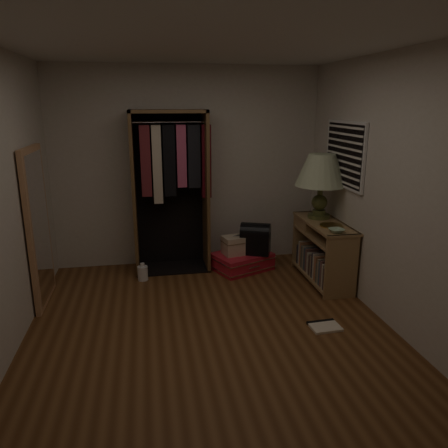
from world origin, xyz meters
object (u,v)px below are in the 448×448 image
(pink_suitcase, at_px, (242,261))
(train_case, at_px, (236,245))
(console_bookshelf, at_px, (321,249))
(white_jug, at_px, (143,273))
(open_wardrobe, at_px, (173,177))
(floor_mirror, at_px, (38,227))
(black_bag, at_px, (255,238))
(table_lamp, at_px, (321,172))

(pink_suitcase, xyz_separation_m, train_case, (-0.08, -0.00, 0.23))
(console_bookshelf, xyz_separation_m, white_jug, (-2.18, 0.36, -0.30))
(open_wardrobe, distance_m, floor_mirror, 1.72)
(open_wardrobe, bearing_deg, white_jug, -139.10)
(black_bag, xyz_separation_m, white_jug, (-1.46, -0.11, -0.34))
(pink_suitcase, distance_m, black_bag, 0.36)
(console_bookshelf, height_order, train_case, console_bookshelf)
(floor_mirror, relative_size, white_jug, 7.70)
(black_bag, bearing_deg, console_bookshelf, -10.85)
(console_bookshelf, bearing_deg, white_jug, 170.64)
(console_bookshelf, bearing_deg, train_case, 152.85)
(console_bookshelf, relative_size, train_case, 2.81)
(floor_mirror, relative_size, train_case, 4.27)
(train_case, xyz_separation_m, table_lamp, (0.97, -0.33, 0.98))
(console_bookshelf, distance_m, table_lamp, 0.95)
(train_case, bearing_deg, console_bookshelf, -40.30)
(table_lamp, bearing_deg, train_case, 161.06)
(train_case, bearing_deg, black_bag, -19.19)
(floor_mirror, xyz_separation_m, pink_suitcase, (2.35, 0.54, -0.74))
(open_wardrobe, xyz_separation_m, floor_mirror, (-1.49, -0.77, -0.37))
(train_case, relative_size, white_jug, 1.80)
(table_lamp, xyz_separation_m, white_jug, (-2.18, 0.20, -1.23))
(pink_suitcase, distance_m, table_lamp, 1.54)
(black_bag, bearing_deg, floor_mirror, -146.27)
(table_lamp, bearing_deg, pink_suitcase, 159.26)
(console_bookshelf, height_order, black_bag, console_bookshelf)
(train_case, xyz_separation_m, black_bag, (0.25, -0.03, 0.09))
(train_case, bearing_deg, table_lamp, -32.09)
(pink_suitcase, bearing_deg, train_case, 159.90)
(pink_suitcase, bearing_deg, table_lamp, -44.15)
(console_bookshelf, bearing_deg, floor_mirror, -179.27)
(pink_suitcase, relative_size, table_lamp, 1.12)
(train_case, bearing_deg, white_jug, 173.23)
(black_bag, relative_size, white_jug, 2.00)
(floor_mirror, distance_m, white_jug, 1.36)
(console_bookshelf, relative_size, black_bag, 2.53)
(console_bookshelf, height_order, pink_suitcase, console_bookshelf)
(table_lamp, bearing_deg, black_bag, 157.02)
(open_wardrobe, height_order, black_bag, open_wardrobe)
(console_bookshelf, distance_m, pink_suitcase, 1.05)
(black_bag, bearing_deg, table_lamp, -0.69)
(floor_mirror, bearing_deg, pink_suitcase, 12.94)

